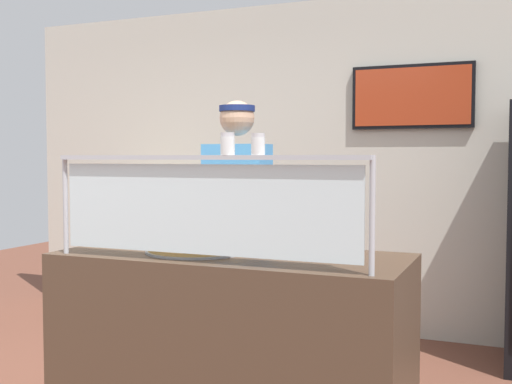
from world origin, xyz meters
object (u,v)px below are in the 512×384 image
worker_figure (238,226)px  pepper_flake_shaker (258,146)px  pizza_server (200,245)px  pizza_tray (197,249)px  pizza_box_stack (145,205)px  parmesan_shaker (228,145)px

worker_figure → pepper_flake_shaker: bearing=-61.0°
pizza_server → pepper_flake_shaker: bearing=-37.7°
pizza_tray → pizza_box_stack: 2.28m
pepper_flake_shaker → pizza_box_stack: (-1.89, 2.05, -0.46)m
pepper_flake_shaker → worker_figure: (-0.53, 0.96, -0.47)m
pizza_tray → pizza_server: pizza_server is taller
parmesan_shaker → pizza_box_stack: (-1.75, 2.05, -0.46)m
pizza_server → parmesan_shaker: bearing=-49.1°
pepper_flake_shaker → worker_figure: 1.20m
pepper_flake_shaker → worker_figure: bearing=119.0°
pizza_tray → pizza_box_stack: pizza_box_stack is taller
pepper_flake_shaker → pizza_server: bearing=147.8°
pepper_flake_shaker → pizza_box_stack: pepper_flake_shaker is taller
pizza_box_stack → parmesan_shaker: bearing=-49.6°
pizza_tray → parmesan_shaker: parmesan_shaker is taller
parmesan_shaker → pizza_box_stack: 2.74m
pepper_flake_shaker → parmesan_shaker: bearing=180.0°
pizza_server → pizza_box_stack: size_ratio=0.61×
worker_figure → parmesan_shaker: bearing=-67.9°
pizza_box_stack → pizza_server: bearing=-50.5°
parmesan_shaker → worker_figure: (-0.39, 0.96, -0.47)m
pizza_server → worker_figure: worker_figure is taller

